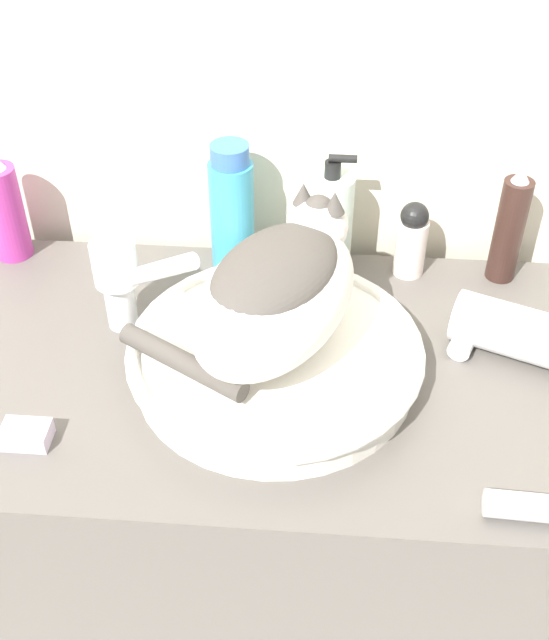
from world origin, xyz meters
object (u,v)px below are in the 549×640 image
(soap_pump_bottle, at_px, (330,223))
(soap_bar, at_px, (26,435))
(faucet, at_px, (123,277))
(cat, at_px, (277,289))
(mouthwash_bottle, at_px, (232,210))
(hairspray_can_black, at_px, (509,228))
(spray_bottle_trigger, at_px, (5,210))
(hair_dryer, at_px, (507,330))
(deodorant_stick, at_px, (412,239))

(soap_pump_bottle, height_order, soap_bar, soap_pump_bottle)
(faucet, height_order, soap_bar, faucet)
(cat, bearing_deg, mouthwash_bottle, 44.35)
(hairspray_can_black, bearing_deg, spray_bottle_trigger, 180.00)
(faucet, relative_size, hair_dryer, 0.89)
(soap_bar, bearing_deg, deodorant_stick, 38.97)
(deodorant_stick, distance_m, hairspray_can_black, 0.15)
(cat, height_order, faucet, cat)
(spray_bottle_trigger, bearing_deg, faucet, -36.05)
(deodorant_stick, xyz_separation_m, hairspray_can_black, (0.14, 0.00, 0.03))
(faucet, xyz_separation_m, hairspray_can_black, (0.56, 0.17, 0.00))
(spray_bottle_trigger, bearing_deg, soap_bar, -69.47)
(cat, height_order, soap_bar, cat)
(spray_bottle_trigger, xyz_separation_m, mouthwash_bottle, (0.36, -0.00, 0.02))
(faucet, relative_size, mouthwash_bottle, 0.77)
(soap_pump_bottle, bearing_deg, hair_dryer, -34.73)
(spray_bottle_trigger, height_order, hair_dryer, spray_bottle_trigger)
(hairspray_can_black, relative_size, soap_pump_bottle, 0.95)
(deodorant_stick, distance_m, spray_bottle_trigger, 0.64)
(spray_bottle_trigger, height_order, mouthwash_bottle, mouthwash_bottle)
(mouthwash_bottle, xyz_separation_m, soap_bar, (-0.21, -0.40, -0.09))
(hairspray_can_black, xyz_separation_m, spray_bottle_trigger, (-0.79, 0.00, -0.01))
(hairspray_can_black, distance_m, spray_bottle_trigger, 0.79)
(hair_dryer, bearing_deg, faucet, -159.16)
(cat, height_order, spray_bottle_trigger, cat)
(hair_dryer, bearing_deg, cat, -146.44)
(deodorant_stick, relative_size, hairspray_can_black, 0.65)
(hairspray_can_black, xyz_separation_m, soap_bar, (-0.64, -0.40, -0.08))
(cat, relative_size, soap_pump_bottle, 1.70)
(mouthwash_bottle, bearing_deg, soap_bar, -118.18)
(hairspray_can_black, bearing_deg, cat, -144.21)
(hair_dryer, bearing_deg, soap_bar, -138.39)
(hairspray_can_black, bearing_deg, soap_pump_bottle, 180.00)
(cat, relative_size, hairspray_can_black, 1.79)
(faucet, relative_size, hairspray_can_black, 0.84)
(hair_dryer, bearing_deg, spray_bottle_trigger, -171.08)
(cat, xyz_separation_m, faucet, (-0.22, 0.08, -0.05))
(soap_bar, bearing_deg, faucet, 71.04)
(deodorant_stick, height_order, spray_bottle_trigger, spray_bottle_trigger)
(spray_bottle_trigger, distance_m, hair_dryer, 0.79)
(cat, xyz_separation_m, mouthwash_bottle, (-0.09, 0.24, -0.04))
(cat, bearing_deg, hair_dryer, -53.94)
(faucet, relative_size, spray_bottle_trigger, 0.91)
(deodorant_stick, xyz_separation_m, mouthwash_bottle, (-0.28, 0.00, 0.04))
(mouthwash_bottle, height_order, soap_bar, mouthwash_bottle)
(spray_bottle_trigger, bearing_deg, cat, -28.21)
(spray_bottle_trigger, xyz_separation_m, soap_bar, (0.15, -0.40, -0.07))
(mouthwash_bottle, relative_size, soap_pump_bottle, 1.04)
(hairspray_can_black, bearing_deg, soap_bar, -147.97)
(deodorant_stick, bearing_deg, soap_pump_bottle, 180.00)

